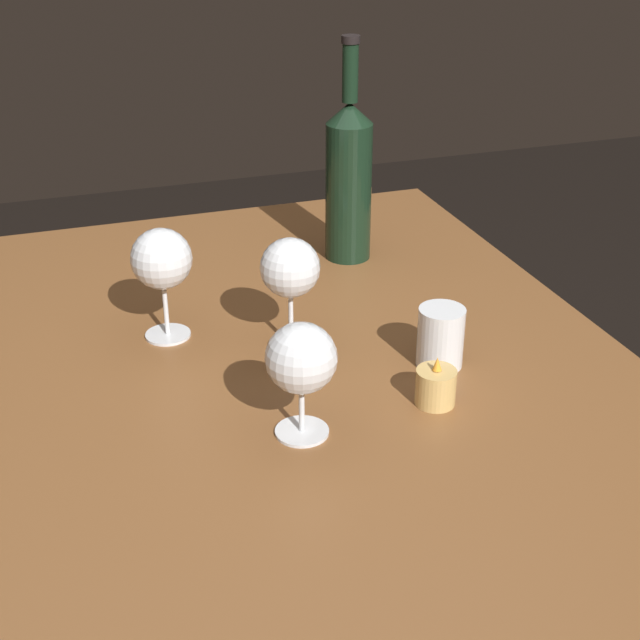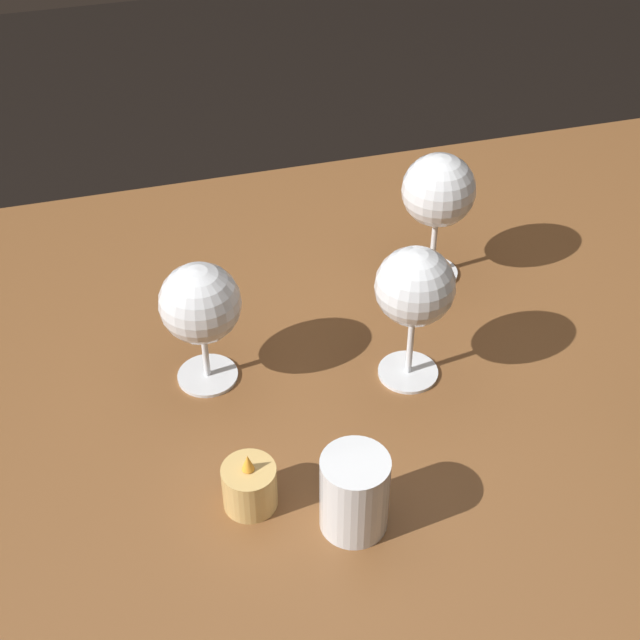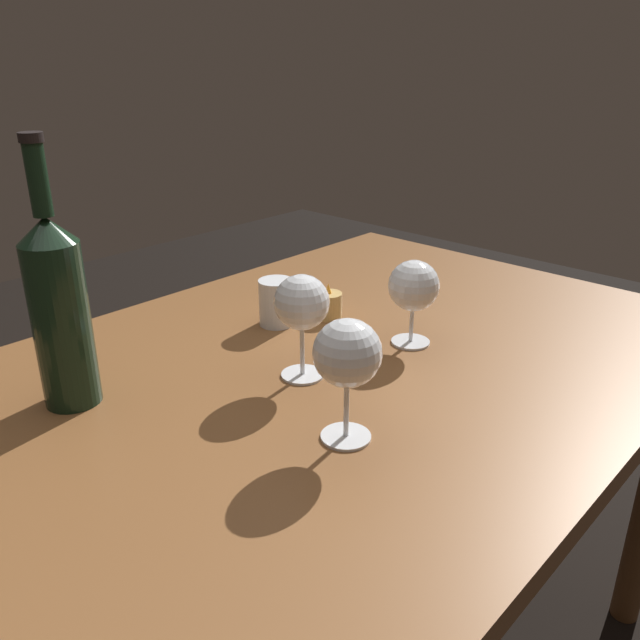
{
  "view_description": "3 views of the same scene",
  "coord_description": "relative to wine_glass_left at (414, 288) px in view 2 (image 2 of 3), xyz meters",
  "views": [
    {
      "loc": [
        1.0,
        -0.32,
        1.37
      ],
      "look_at": [
        0.02,
        0.01,
        0.83
      ],
      "focal_mm": 50.83,
      "sensor_mm": 36.0,
      "label": 1
    },
    {
      "loc": [
        0.2,
        0.7,
        1.46
      ],
      "look_at": [
        0.01,
        -0.02,
        0.82
      ],
      "focal_mm": 53.05,
      "sensor_mm": 36.0,
      "label": 2
    },
    {
      "loc": [
        -0.72,
        -0.62,
        1.21
      ],
      "look_at": [
        -0.01,
        0.03,
        0.8
      ],
      "focal_mm": 36.51,
      "sensor_mm": 36.0,
      "label": 3
    }
  ],
  "objects": [
    {
      "name": "water_tumbler",
      "position": [
        0.12,
        0.18,
        -0.08
      ],
      "size": [
        0.06,
        0.06,
        0.08
      ],
      "color": "white",
      "rests_on": "dining_table"
    },
    {
      "name": "wine_glass_left",
      "position": [
        0.0,
        0.0,
        0.0
      ],
      "size": [
        0.08,
        0.08,
        0.16
      ],
      "color": "white",
      "rests_on": "dining_table"
    },
    {
      "name": "wine_glass_centre",
      "position": [
        -0.09,
        -0.16,
        0.0
      ],
      "size": [
        0.09,
        0.09,
        0.17
      ],
      "color": "white",
      "rests_on": "dining_table"
    },
    {
      "name": "wine_glass_right",
      "position": [
        0.21,
        -0.05,
        -0.02
      ],
      "size": [
        0.09,
        0.09,
        0.15
      ],
      "color": "white",
      "rests_on": "dining_table"
    },
    {
      "name": "votive_candle",
      "position": [
        0.2,
        0.13,
        -0.1
      ],
      "size": [
        0.05,
        0.05,
        0.07
      ],
      "color": "#DBB266",
      "rests_on": "dining_table"
    },
    {
      "name": "dining_table",
      "position": [
        0.08,
        0.0,
        -0.21
      ],
      "size": [
        1.3,
        0.9,
        0.74
      ],
      "color": "brown",
      "rests_on": "ground"
    }
  ]
}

